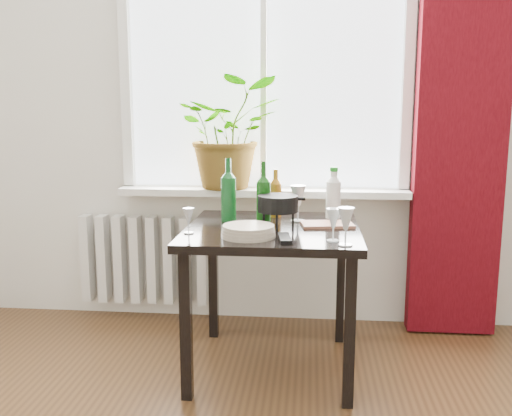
# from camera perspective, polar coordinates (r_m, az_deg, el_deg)

# --- Properties ---
(window) EXTENTS (1.72, 0.08, 1.62)m
(window) POSITION_cam_1_polar(r_m,az_deg,el_deg) (3.45, 0.81, 14.64)
(window) COLOR white
(window) RESTS_ON ground
(windowsill) EXTENTS (1.72, 0.20, 0.04)m
(windowsill) POSITION_cam_1_polar(r_m,az_deg,el_deg) (3.41, 0.68, 1.63)
(windowsill) COLOR white
(windowsill) RESTS_ON ground
(curtain) EXTENTS (0.50, 0.12, 2.56)m
(curtain) POSITION_cam_1_polar(r_m,az_deg,el_deg) (3.43, 19.87, 8.99)
(curtain) COLOR #3B050B
(curtain) RESTS_ON ground
(radiator) EXTENTS (0.80, 0.10, 0.55)m
(radiator) POSITION_cam_1_polar(r_m,az_deg,el_deg) (3.67, -11.10, -5.05)
(radiator) COLOR silver
(radiator) RESTS_ON ground
(table) EXTENTS (0.85, 0.85, 0.74)m
(table) POSITION_cam_1_polar(r_m,az_deg,el_deg) (2.85, 1.66, -3.72)
(table) COLOR black
(table) RESTS_ON ground
(potted_plant) EXTENTS (0.71, 0.65, 0.66)m
(potted_plant) POSITION_cam_1_polar(r_m,az_deg,el_deg) (3.41, -2.70, 7.51)
(potted_plant) COLOR #3F8022
(potted_plant) RESTS_ON windowsill
(wine_bottle_left) EXTENTS (0.08, 0.08, 0.33)m
(wine_bottle_left) POSITION_cam_1_polar(r_m,az_deg,el_deg) (2.95, -2.77, 1.90)
(wine_bottle_left) COLOR #0E491A
(wine_bottle_left) RESTS_ON table
(wine_bottle_right) EXTENTS (0.08, 0.08, 0.32)m
(wine_bottle_right) POSITION_cam_1_polar(r_m,az_deg,el_deg) (2.91, 0.77, 1.61)
(wine_bottle_right) COLOR #0D3F0C
(wine_bottle_right) RESTS_ON table
(bottle_amber) EXTENTS (0.07, 0.07, 0.26)m
(bottle_amber) POSITION_cam_1_polar(r_m,az_deg,el_deg) (3.07, 1.97, 1.55)
(bottle_amber) COLOR brown
(bottle_amber) RESTS_ON table
(cleaning_bottle) EXTENTS (0.08, 0.08, 0.27)m
(cleaning_bottle) POSITION_cam_1_polar(r_m,az_deg,el_deg) (3.06, 7.75, 1.54)
(cleaning_bottle) COLOR silver
(cleaning_bottle) RESTS_ON table
(wineglass_front_right) EXTENTS (0.07, 0.07, 0.15)m
(wineglass_front_right) POSITION_cam_1_polar(r_m,az_deg,el_deg) (2.53, 7.74, -1.67)
(wineglass_front_right) COLOR silver
(wineglass_front_right) RESTS_ON table
(wineglass_far_right) EXTENTS (0.10, 0.10, 0.17)m
(wineglass_far_right) POSITION_cam_1_polar(r_m,az_deg,el_deg) (2.47, 8.96, -1.80)
(wineglass_far_right) COLOR silver
(wineglass_far_right) RESTS_ON table
(wineglass_back_center) EXTENTS (0.11, 0.11, 0.19)m
(wineglass_back_center) POSITION_cam_1_polar(r_m,az_deg,el_deg) (2.95, 4.22, 0.52)
(wineglass_back_center) COLOR silver
(wineglass_back_center) RESTS_ON table
(wineglass_back_left) EXTENTS (0.09, 0.09, 0.18)m
(wineglass_back_left) POSITION_cam_1_polar(r_m,az_deg,el_deg) (3.15, -2.73, 1.04)
(wineglass_back_left) COLOR silver
(wineglass_back_left) RESTS_ON table
(wineglass_front_left) EXTENTS (0.05, 0.05, 0.12)m
(wineglass_front_left) POSITION_cam_1_polar(r_m,az_deg,el_deg) (2.69, -6.76, -1.26)
(wineglass_front_left) COLOR silver
(wineglass_front_left) RESTS_ON table
(plate_stack) EXTENTS (0.33, 0.33, 0.05)m
(plate_stack) POSITION_cam_1_polar(r_m,az_deg,el_deg) (2.61, -0.76, -2.33)
(plate_stack) COLOR #BCB09C
(plate_stack) RESTS_ON table
(fondue_pot) EXTENTS (0.23, 0.20, 0.16)m
(fondue_pot) POSITION_cam_1_polar(r_m,az_deg,el_deg) (2.83, 2.20, -0.29)
(fondue_pot) COLOR black
(fondue_pot) RESTS_ON table
(tv_remote) EXTENTS (0.07, 0.18, 0.02)m
(tv_remote) POSITION_cam_1_polar(r_m,az_deg,el_deg) (2.55, 2.89, -3.05)
(tv_remote) COLOR black
(tv_remote) RESTS_ON table
(cutting_board) EXTENTS (0.28, 0.20, 0.01)m
(cutting_board) POSITION_cam_1_polar(r_m,az_deg,el_deg) (2.88, 7.12, -1.63)
(cutting_board) COLOR brown
(cutting_board) RESTS_ON table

